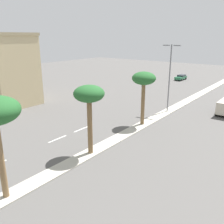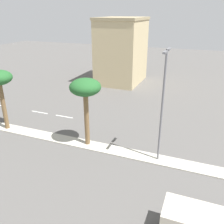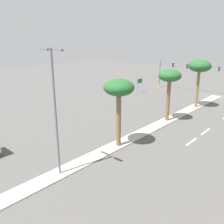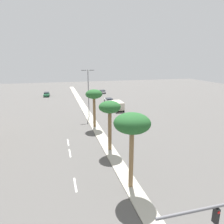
{
  "view_description": "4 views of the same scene",
  "coord_description": "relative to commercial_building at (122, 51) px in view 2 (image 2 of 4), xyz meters",
  "views": [
    {
      "loc": [
        16.73,
        2.77,
        12.33
      ],
      "look_at": [
        -1.25,
        26.23,
        3.13
      ],
      "focal_mm": 39.51,
      "sensor_mm": 36.0,
      "label": 1
    },
    {
      "loc": [
        20.87,
        43.31,
        13.96
      ],
      "look_at": [
        -3.89,
        33.49,
        2.75
      ],
      "focal_mm": 38.7,
      "sensor_mm": 36.0,
      "label": 2
    },
    {
      "loc": [
        -16.12,
        50.93,
        11.71
      ],
      "look_at": [
        1.45,
        31.27,
        3.53
      ],
      "focal_mm": 38.32,
      "sensor_mm": 36.0,
      "label": 3
    },
    {
      "loc": [
        -7.26,
        -7.99,
        13.57
      ],
      "look_at": [
        3.02,
        30.41,
        3.34
      ],
      "focal_mm": 33.84,
      "sensor_mm": 36.0,
      "label": 4
    }
  ],
  "objects": [
    {
      "name": "ground_plane",
      "position": [
        26.35,
        9.88,
        -6.43
      ],
      "size": [
        160.0,
        160.0,
        0.0
      ],
      "primitive_type": "plane",
      "color": "#565451"
    },
    {
      "name": "lane_stripe_front",
      "position": [
        20.47,
        -5.61,
        -6.42
      ],
      "size": [
        0.2,
        2.8,
        0.01
      ],
      "primitive_type": "cube",
      "color": "silver",
      "rests_on": "ground"
    },
    {
      "name": "lane_stripe_right",
      "position": [
        20.47,
        -1.35,
        -6.42
      ],
      "size": [
        0.2,
        2.8,
        0.01
      ],
      "primitive_type": "cube",
      "color": "silver",
      "rests_on": "ground"
    },
    {
      "name": "commercial_building",
      "position": [
        0.0,
        0.0,
        0.0
      ],
      "size": [
        11.14,
        8.4,
        12.82
      ],
      "color": "#C6B284",
      "rests_on": "ground"
    },
    {
      "name": "palm_tree_trailing",
      "position": [
        26.17,
        5.3,
        0.03
      ],
      "size": [
        3.28,
        3.28,
        7.53
      ],
      "color": "brown",
      "rests_on": "median_curb"
    },
    {
      "name": "street_lamp_near",
      "position": [
        26.29,
        13.28,
        -0.0
      ],
      "size": [
        2.9,
        0.24,
        10.89
      ],
      "color": "slate",
      "rests_on": "median_curb"
    }
  ]
}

